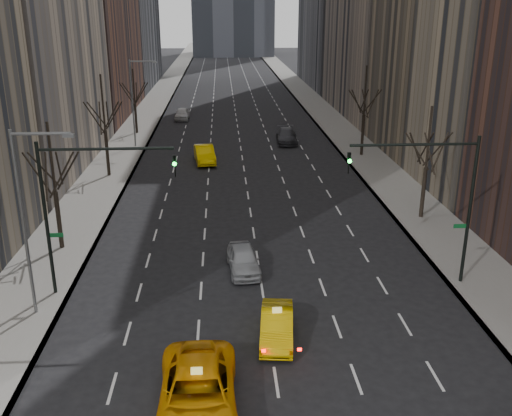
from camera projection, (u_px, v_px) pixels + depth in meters
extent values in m
cube|color=slate|center=(152.00, 108.00, 84.21)|extent=(4.50, 320.00, 0.15)
cube|color=slate|center=(316.00, 106.00, 85.60)|extent=(4.50, 320.00, 0.15)
cylinder|color=black|center=(59.00, 220.00, 34.67)|extent=(0.28, 0.28, 3.57)
cylinder|color=black|center=(51.00, 158.00, 33.37)|extent=(0.16, 0.16, 4.25)
cylinder|color=black|center=(59.00, 168.00, 34.47)|extent=(0.42, 1.80, 2.52)
cylinder|color=black|center=(68.00, 171.00, 33.99)|extent=(1.74, 0.72, 2.52)
cylinder|color=black|center=(62.00, 175.00, 33.18)|extent=(1.46, 1.25, 2.52)
cylinder|color=black|center=(46.00, 176.00, 32.86)|extent=(0.42, 1.80, 2.52)
cylinder|color=black|center=(38.00, 174.00, 33.34)|extent=(1.74, 0.72, 2.52)
cylinder|color=black|center=(44.00, 170.00, 34.15)|extent=(1.46, 1.25, 2.52)
cylinder|color=black|center=(107.00, 153.00, 49.66)|extent=(0.28, 0.28, 3.99)
cylinder|color=black|center=(103.00, 103.00, 48.20)|extent=(0.16, 0.16, 4.75)
cylinder|color=black|center=(108.00, 114.00, 49.39)|extent=(0.42, 1.80, 2.52)
cylinder|color=black|center=(114.00, 116.00, 48.90)|extent=(1.74, 0.72, 2.52)
cylinder|color=black|center=(111.00, 117.00, 48.10)|extent=(1.46, 1.25, 2.52)
cylinder|color=black|center=(100.00, 118.00, 47.78)|extent=(0.42, 1.80, 2.52)
cylinder|color=black|center=(94.00, 117.00, 48.26)|extent=(1.74, 0.72, 2.52)
cylinder|color=black|center=(97.00, 115.00, 49.06)|extent=(1.46, 1.25, 2.52)
cylinder|color=black|center=(136.00, 118.00, 66.70)|extent=(0.28, 0.28, 3.36)
cylinder|color=black|center=(134.00, 87.00, 65.47)|extent=(0.16, 0.16, 4.00)
cylinder|color=black|center=(137.00, 92.00, 66.53)|extent=(0.42, 1.80, 2.52)
cylinder|color=black|center=(142.00, 93.00, 66.05)|extent=(1.74, 0.72, 2.52)
cylinder|color=black|center=(139.00, 94.00, 65.25)|extent=(1.46, 1.25, 2.52)
cylinder|color=black|center=(132.00, 95.00, 64.92)|extent=(0.42, 1.80, 2.52)
cylinder|color=black|center=(127.00, 94.00, 65.40)|extent=(1.74, 0.72, 2.52)
cylinder|color=black|center=(129.00, 93.00, 66.21)|extent=(1.46, 1.25, 2.52)
cylinder|color=black|center=(423.00, 192.00, 39.80)|extent=(0.28, 0.28, 3.57)
cylinder|color=black|center=(429.00, 138.00, 38.50)|extent=(0.16, 0.16, 4.25)
cylinder|color=black|center=(425.00, 148.00, 39.60)|extent=(0.42, 1.80, 2.52)
cylinder|color=black|center=(438.00, 149.00, 39.12)|extent=(1.74, 0.72, 2.52)
cylinder|color=black|center=(440.00, 152.00, 38.32)|extent=(1.46, 1.25, 2.52)
cylinder|color=black|center=(430.00, 153.00, 37.99)|extent=(0.42, 1.80, 2.52)
cylinder|color=black|center=(417.00, 152.00, 38.47)|extent=(1.74, 0.72, 2.52)
cylinder|color=black|center=(415.00, 149.00, 39.28)|extent=(1.46, 1.25, 2.52)
cylinder|color=black|center=(363.00, 135.00, 56.67)|extent=(0.28, 0.28, 3.99)
cylinder|color=black|center=(365.00, 91.00, 55.21)|extent=(0.16, 0.16, 4.75)
cylinder|color=black|center=(364.00, 101.00, 56.40)|extent=(0.42, 1.80, 2.52)
cylinder|color=black|center=(372.00, 102.00, 55.92)|extent=(1.74, 0.72, 2.52)
cylinder|color=black|center=(373.00, 103.00, 55.11)|extent=(1.46, 1.25, 2.52)
cylinder|color=black|center=(365.00, 104.00, 54.79)|extent=(0.42, 1.80, 2.52)
cylinder|color=black|center=(357.00, 103.00, 55.27)|extent=(1.74, 0.72, 2.52)
cylinder|color=black|center=(357.00, 102.00, 56.08)|extent=(1.46, 1.25, 2.52)
cylinder|color=black|center=(46.00, 220.00, 28.36)|extent=(0.18, 0.18, 8.00)
cylinder|color=black|center=(106.00, 149.00, 27.34)|extent=(6.50, 0.14, 0.14)
imported|color=black|center=(175.00, 166.00, 27.82)|extent=(0.18, 0.22, 1.10)
sphere|color=#0CFF33|center=(174.00, 164.00, 27.61)|extent=(0.20, 0.20, 0.20)
cube|color=#0C5926|center=(56.00, 235.00, 28.65)|extent=(0.70, 0.04, 0.22)
cylinder|color=black|center=(470.00, 212.00, 29.59)|extent=(0.18, 0.18, 8.00)
cylinder|color=black|center=(415.00, 145.00, 28.20)|extent=(6.50, 0.14, 0.14)
imported|color=black|center=(349.00, 163.00, 28.32)|extent=(0.18, 0.22, 1.10)
sphere|color=#0CFF33|center=(350.00, 161.00, 28.10)|extent=(0.20, 0.20, 0.20)
cube|color=#0C5926|center=(460.00, 226.00, 29.83)|extent=(0.70, 0.04, 0.22)
cylinder|color=slate|center=(24.00, 226.00, 26.28)|extent=(0.16, 0.16, 9.00)
cylinder|color=slate|center=(41.00, 134.00, 24.92)|extent=(2.60, 0.14, 0.14)
cube|color=slate|center=(69.00, 136.00, 25.02)|extent=(0.50, 0.22, 0.15)
cylinder|color=slate|center=(133.00, 104.00, 59.22)|extent=(0.16, 0.16, 9.00)
cylinder|color=slate|center=(142.00, 61.00, 57.86)|extent=(2.60, 0.14, 0.14)
cube|color=slate|center=(154.00, 62.00, 57.96)|extent=(0.50, 0.22, 0.15)
imported|color=orange|center=(198.00, 394.00, 20.78)|extent=(2.96, 6.30, 1.74)
imported|color=#DAAD04|center=(277.00, 326.00, 25.59)|extent=(1.86, 4.23, 1.35)
imported|color=#989BA0|center=(243.00, 259.00, 32.20)|extent=(2.03, 4.29, 1.42)
imported|color=yellow|center=(205.00, 154.00, 54.67)|extent=(2.36, 5.17, 1.65)
imported|color=#333338|center=(287.00, 136.00, 62.66)|extent=(2.44, 5.45, 1.55)
imported|color=silver|center=(182.00, 114.00, 75.59)|extent=(1.97, 4.53, 1.52)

